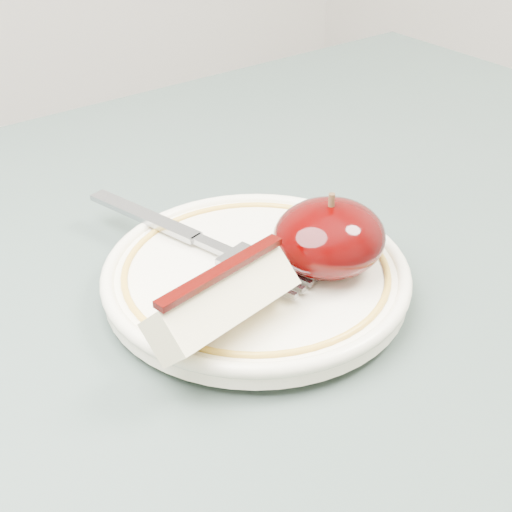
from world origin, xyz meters
TOP-DOWN VIEW (x-y plane):
  - table at (0.00, 0.00)m, footprint 0.90×0.90m
  - plate at (-0.05, 0.09)m, footprint 0.19×0.19m
  - apple_half at (-0.01, 0.07)m, footprint 0.07×0.07m
  - apple_wedge at (-0.10, 0.05)m, footprint 0.09×0.05m
  - fork at (-0.06, 0.14)m, footprint 0.07×0.18m

SIDE VIEW (x-z plane):
  - table at x=0.00m, z-range 0.29..1.04m
  - plate at x=-0.05m, z-range 0.75..0.77m
  - fork at x=-0.06m, z-range 0.77..0.77m
  - apple_wedge at x=-0.10m, z-range 0.77..0.81m
  - apple_half at x=-0.01m, z-range 0.76..0.82m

